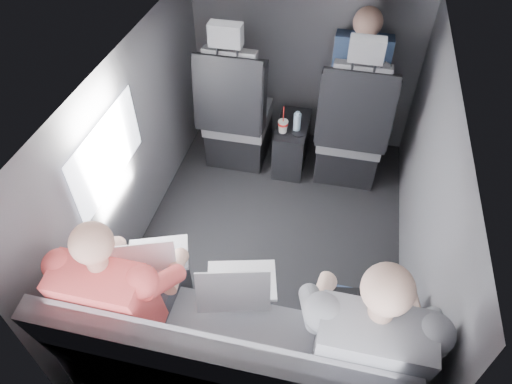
% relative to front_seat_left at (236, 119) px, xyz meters
% --- Properties ---
extents(floor, '(2.60, 2.60, 0.00)m').
position_rel_front_seat_left_xyz_m(floor, '(0.45, -0.84, -0.40)').
color(floor, black).
rests_on(floor, ground).
extents(ceiling, '(2.60, 2.60, 0.00)m').
position_rel_front_seat_left_xyz_m(ceiling, '(0.45, -0.84, 0.95)').
color(ceiling, '#B2B2AD').
rests_on(ceiling, panel_back).
extents(panel_left, '(0.02, 2.60, 1.35)m').
position_rel_front_seat_left_xyz_m(panel_left, '(-0.45, -0.84, 0.27)').
color(panel_left, '#56565B').
rests_on(panel_left, floor).
extents(panel_right, '(0.02, 2.60, 1.35)m').
position_rel_front_seat_left_xyz_m(panel_right, '(1.35, -0.84, 0.27)').
color(panel_right, '#56565B').
rests_on(panel_right, floor).
extents(panel_front, '(1.80, 0.02, 1.35)m').
position_rel_front_seat_left_xyz_m(panel_front, '(0.45, 0.46, 0.27)').
color(panel_front, '#56565B').
rests_on(panel_front, floor).
extents(panel_back, '(1.80, 0.02, 1.35)m').
position_rel_front_seat_left_xyz_m(panel_back, '(0.45, -2.14, 0.27)').
color(panel_back, '#56565B').
rests_on(panel_back, floor).
extents(side_window, '(0.02, 0.75, 0.42)m').
position_rel_front_seat_left_xyz_m(side_window, '(-0.43, -1.14, 0.50)').
color(side_window, white).
rests_on(side_window, panel_left).
extents(seatbelt, '(0.35, 0.11, 0.59)m').
position_rel_front_seat_left_xyz_m(seatbelt, '(0.90, -0.17, 0.40)').
color(seatbelt, black).
rests_on(seatbelt, front_seat_right).
extents(front_seat_left, '(0.52, 0.58, 1.26)m').
position_rel_front_seat_left_xyz_m(front_seat_left, '(0.00, 0.00, 0.00)').
color(front_seat_left, black).
rests_on(front_seat_left, floor).
extents(front_seat_right, '(0.52, 0.58, 1.26)m').
position_rel_front_seat_left_xyz_m(front_seat_right, '(0.90, 0.00, 0.00)').
color(front_seat_right, black).
rests_on(front_seat_right, floor).
extents(center_console, '(0.24, 0.48, 0.41)m').
position_rel_front_seat_left_xyz_m(center_console, '(0.45, 0.04, -0.20)').
color(center_console, black).
rests_on(center_console, floor).
extents(rear_bench, '(1.60, 0.57, 0.92)m').
position_rel_front_seat_left_xyz_m(rear_bench, '(0.45, -1.90, -0.09)').
color(rear_bench, '#56565A').
rests_on(rear_bench, floor).
extents(soda_cup, '(0.08, 0.08, 0.24)m').
position_rel_front_seat_left_xyz_m(soda_cup, '(0.39, -0.09, 0.06)').
color(soda_cup, white).
rests_on(soda_cup, center_console).
extents(water_bottle, '(0.06, 0.06, 0.17)m').
position_rel_front_seat_left_xyz_m(water_bottle, '(0.49, -0.03, 0.08)').
color(water_bottle, '#9EC0D6').
rests_on(water_bottle, center_console).
extents(laptop_white, '(0.37, 0.39, 0.23)m').
position_rel_front_seat_left_xyz_m(laptop_white, '(-0.03, -1.58, 0.23)').
color(laptop_white, silver).
rests_on(laptop_white, passenger_rear_left).
extents(laptop_silver, '(0.40, 0.39, 0.25)m').
position_rel_front_seat_left_xyz_m(laptop_silver, '(0.45, -1.65, 0.23)').
color(laptop_silver, silver).
rests_on(laptop_silver, rear_bench).
extents(laptop_black, '(0.37, 0.35, 0.24)m').
position_rel_front_seat_left_xyz_m(laptop_black, '(1.08, -1.67, 0.23)').
color(laptop_black, black).
rests_on(laptop_black, passenger_rear_right).
extents(passenger_rear_left, '(0.50, 0.62, 1.22)m').
position_rel_front_seat_left_xyz_m(passenger_rear_left, '(-0.07, -1.81, 0.23)').
color(passenger_rear_left, '#37363C').
rests_on(passenger_rear_left, rear_bench).
extents(passenger_rear_right, '(0.54, 0.65, 1.28)m').
position_rel_front_seat_left_xyz_m(passenger_rear_right, '(1.06, -1.81, 0.25)').
color(passenger_rear_right, navy).
rests_on(passenger_rear_right, rear_bench).
extents(passenger_front_right, '(0.41, 0.41, 0.84)m').
position_rel_front_seat_left_xyz_m(passenger_front_right, '(0.89, 0.26, 0.35)').
color(passenger_front_right, navy).
rests_on(passenger_front_right, front_seat_right).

